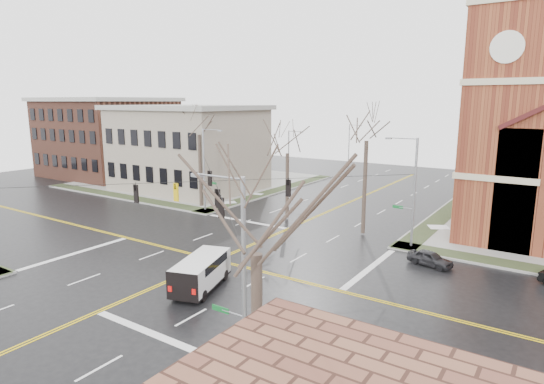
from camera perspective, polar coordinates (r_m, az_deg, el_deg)
The scene contains 18 objects.
ground at distance 35.62m, azimuth -7.00°, elevation -8.48°, with size 120.00×120.00×0.00m, color black.
sidewalks at distance 35.59m, azimuth -7.00°, elevation -8.37°, with size 80.00×80.00×0.17m.
road_markings at distance 35.62m, azimuth -7.00°, elevation -8.48°, with size 100.00×100.00×0.01m.
civic_building_a at distance 63.50m, azimuth -10.44°, elevation 5.24°, with size 18.00×14.00×11.00m, color gray.
civic_building_b at distance 79.83m, azimuth -19.87°, elevation 6.33°, with size 18.00×16.00×12.00m, color brown.
signal_pole_ne at distance 38.94m, azimuth 17.20°, elevation 0.35°, with size 2.75×0.22×9.00m.
signal_pole_nw at distance 50.15m, azimuth -8.39°, elevation 3.10°, with size 2.75×0.22×9.00m.
signal_pole_se at distance 18.83m, azimuth -3.96°, elevation -10.76°, with size 2.75×0.22×9.00m.
span_wires at distance 34.03m, azimuth -7.25°, elevation 1.39°, with size 23.02×23.02×0.03m.
traffic_signals at distance 33.68m, azimuth -7.96°, elevation -0.03°, with size 8.21×8.26×1.30m.
streetlight_north_a at distance 62.95m, azimuth 2.21°, elevation 4.42°, with size 2.30×0.20×8.00m.
streetlight_north_b at distance 80.58m, azimuth 9.72°, elevation 5.78°, with size 2.30×0.20×8.00m.
cargo_van at distance 30.43m, azimuth -8.72°, elevation -9.61°, with size 3.63×5.75×2.05m.
parked_car_a at distance 36.04m, azimuth 19.23°, elevation -7.86°, with size 1.34×3.32×1.13m, color black.
tree_nw_far at distance 51.93m, azimuth -9.17°, elevation 7.70°, with size 4.00×4.00×12.26m.
tree_nw_near at distance 46.08m, azimuth 1.95°, elevation 5.41°, with size 4.00×4.00×10.03m.
tree_ne at distance 41.08m, azimuth 11.80°, elevation 7.08°, with size 4.00×4.00×12.66m.
tree_se at distance 13.69m, azimuth -1.98°, elevation -5.87°, with size 4.00×4.00×11.01m.
Camera 1 is at (22.06, -25.25, 12.02)m, focal length 30.00 mm.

